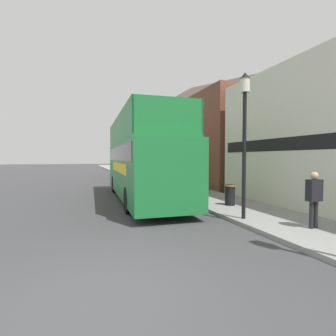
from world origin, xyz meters
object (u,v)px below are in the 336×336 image
lamp_post_nearest (245,119)px  litter_bin (230,194)px  tour_bus (141,164)px  parked_car_ahead_of_bus (127,176)px  lamp_post_second (172,138)px  pedestrian_second (314,194)px

lamp_post_nearest → litter_bin: bearing=68.1°
tour_bus → lamp_post_nearest: 6.64m
tour_bus → parked_car_ahead_of_bus: tour_bus is taller
lamp_post_second → tour_bus: bearing=-144.1°
tour_bus → lamp_post_second: bearing=38.4°
parked_car_ahead_of_bus → pedestrian_second: pedestrian_second is taller
lamp_post_second → parked_car_ahead_of_bus: bearing=104.7°
tour_bus → litter_bin: (3.13, -3.70, -1.29)m
pedestrian_second → lamp_post_second: lamp_post_second is taller
tour_bus → pedestrian_second: tour_bus is taller
parked_car_ahead_of_bus → pedestrian_second: bearing=-81.1°
lamp_post_nearest → litter_bin: 3.87m
lamp_post_second → litter_bin: bearing=-82.2°
parked_car_ahead_of_bus → lamp_post_second: (1.71, -6.48, 2.77)m
lamp_post_nearest → litter_bin: size_ratio=5.47×
parked_car_ahead_of_bus → lamp_post_nearest: (1.51, -14.26, 2.85)m
lamp_post_nearest → tour_bus: bearing=109.9°
litter_bin → lamp_post_second: bearing=97.8°
tour_bus → parked_car_ahead_of_bus: size_ratio=2.70×
pedestrian_second → lamp_post_second: 9.85m
lamp_post_second → litter_bin: (0.74, -5.43, -2.85)m
parked_car_ahead_of_bus → litter_bin: 12.16m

